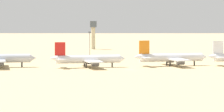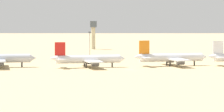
# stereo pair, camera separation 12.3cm
# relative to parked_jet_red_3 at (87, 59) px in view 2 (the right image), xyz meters

# --- Properties ---
(ground) EXTENTS (4000.00, 4000.00, 0.00)m
(ground) POSITION_rel_parked_jet_red_3_xyz_m (20.74, -15.69, -4.38)
(ground) COLOR tan
(ridge_west) EXTENTS (393.25, 351.84, 94.12)m
(ridge_west) POSITION_rel_parked_jet_red_3_xyz_m (-129.13, 1018.67, 42.68)
(ridge_west) COLOR slate
(ridge_west) RESTS_ON ground
(ridge_center) EXTENTS (309.40, 278.67, 110.49)m
(ridge_center) POSITION_rel_parked_jet_red_3_xyz_m (250.78, 1097.34, 50.86)
(ridge_center) COLOR gray
(ridge_center) RESTS_ON ground
(parked_jet_red_3) EXTENTS (40.47, 34.40, 13.38)m
(parked_jet_red_3) POSITION_rel_parked_jet_red_3_xyz_m (0.00, 0.00, 0.00)
(parked_jet_red_3) COLOR white
(parked_jet_red_3) RESTS_ON ground
(parked_jet_orange_4) EXTENTS (41.78, 35.64, 13.84)m
(parked_jet_orange_4) POSITION_rel_parked_jet_red_3_xyz_m (44.97, 7.17, 0.15)
(parked_jet_orange_4) COLOR white
(parked_jet_orange_4) RESTS_ON ground
(control_tower) EXTENTS (5.20, 5.20, 22.60)m
(control_tower) POSITION_rel_parked_jet_red_3_xyz_m (13.50, 187.54, 9.25)
(control_tower) COLOR #C6B793
(control_tower) RESTS_ON ground
(light_pole_mid) EXTENTS (1.80, 0.50, 16.82)m
(light_pole_mid) POSITION_rel_parked_jet_red_3_xyz_m (5.02, 75.06, 5.25)
(light_pole_mid) COLOR #59595E
(light_pole_mid) RESTS_ON ground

